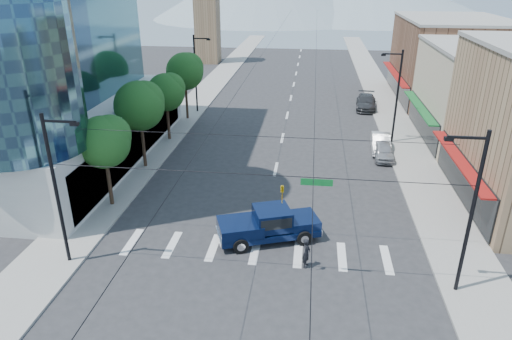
% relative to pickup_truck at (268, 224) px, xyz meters
% --- Properties ---
extents(ground, '(160.00, 160.00, 0.00)m').
position_rel_pickup_truck_xyz_m(ground, '(-0.44, -2.85, -1.12)').
color(ground, '#28282B').
rests_on(ground, ground).
extents(sidewalk_left, '(4.00, 120.00, 0.15)m').
position_rel_pickup_truck_xyz_m(sidewalk_left, '(-12.44, 37.15, -1.05)').
color(sidewalk_left, gray).
rests_on(sidewalk_left, ground).
extents(sidewalk_right, '(4.00, 120.00, 0.15)m').
position_rel_pickup_truck_xyz_m(sidewalk_right, '(11.56, 37.15, -1.05)').
color(sidewalk_right, gray).
rests_on(sidewalk_right, ground).
extents(shop_mid, '(12.00, 14.00, 9.00)m').
position_rel_pickup_truck_xyz_m(shop_mid, '(19.56, 21.15, 3.38)').
color(shop_mid, tan).
rests_on(shop_mid, ground).
extents(shop_far, '(12.00, 18.00, 10.00)m').
position_rel_pickup_truck_xyz_m(shop_far, '(19.56, 37.15, 3.88)').
color(shop_far, brown).
rests_on(shop_far, ground).
extents(clock_tower, '(4.80, 4.80, 20.40)m').
position_rel_pickup_truck_xyz_m(clock_tower, '(-16.94, 59.15, 9.52)').
color(clock_tower, '#8C6B4C').
rests_on(clock_tower, ground).
extents(tree_near, '(3.65, 3.64, 6.71)m').
position_rel_pickup_truck_xyz_m(tree_near, '(-11.51, 3.25, 3.87)').
color(tree_near, black).
rests_on(tree_near, ground).
extents(tree_midnear, '(4.09, 4.09, 7.52)m').
position_rel_pickup_truck_xyz_m(tree_midnear, '(-11.51, 10.25, 4.47)').
color(tree_midnear, black).
rests_on(tree_midnear, ground).
extents(tree_midfar, '(3.65, 3.64, 6.71)m').
position_rel_pickup_truck_xyz_m(tree_midfar, '(-11.51, 17.25, 3.87)').
color(tree_midfar, black).
rests_on(tree_midfar, ground).
extents(tree_far, '(4.09, 4.09, 7.52)m').
position_rel_pickup_truck_xyz_m(tree_far, '(-11.51, 24.25, 4.47)').
color(tree_far, black).
rests_on(tree_far, ground).
extents(signal_rig, '(21.80, 0.20, 9.00)m').
position_rel_pickup_truck_xyz_m(signal_rig, '(-0.25, -3.85, 3.52)').
color(signal_rig, black).
rests_on(signal_rig, ground).
extents(lamp_pole_nw, '(2.00, 0.25, 9.00)m').
position_rel_pickup_truck_xyz_m(lamp_pole_nw, '(-11.11, 27.15, 3.82)').
color(lamp_pole_nw, black).
rests_on(lamp_pole_nw, ground).
extents(lamp_pole_ne, '(2.00, 0.25, 9.00)m').
position_rel_pickup_truck_xyz_m(lamp_pole_ne, '(10.22, 19.15, 3.82)').
color(lamp_pole_ne, black).
rests_on(lamp_pole_ne, ground).
extents(pickup_truck, '(6.74, 4.26, 2.16)m').
position_rel_pickup_truck_xyz_m(pickup_truck, '(0.00, 0.00, 0.00)').
color(pickup_truck, '#061233').
rests_on(pickup_truck, ground).
extents(pedestrian, '(0.56, 0.74, 1.81)m').
position_rel_pickup_truck_xyz_m(pedestrian, '(2.44, -2.58, -0.22)').
color(pedestrian, black).
rests_on(pedestrian, ground).
extents(parked_car_near, '(1.74, 4.31, 1.47)m').
position_rel_pickup_truck_xyz_m(parked_car_near, '(8.96, 14.83, -0.39)').
color(parked_car_near, '#9D9DA1').
rests_on(parked_car_near, ground).
extents(parked_car_mid, '(1.95, 4.85, 1.57)m').
position_rel_pickup_truck_xyz_m(parked_car_mid, '(8.96, 16.78, -0.34)').
color(parked_car_mid, white).
rests_on(parked_car_mid, ground).
extents(parked_car_far, '(2.83, 5.96, 1.68)m').
position_rel_pickup_truck_xyz_m(parked_car_far, '(8.96, 31.11, -0.29)').
color(parked_car_far, '#343437').
rests_on(parked_car_far, ground).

